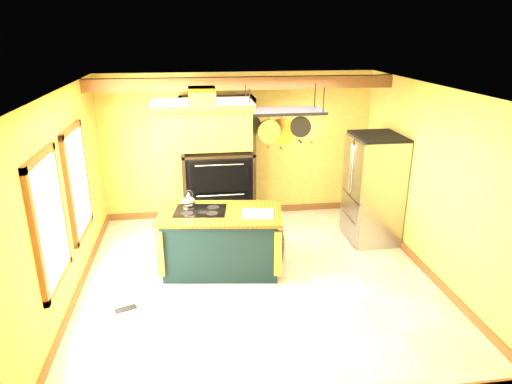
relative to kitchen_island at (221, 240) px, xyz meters
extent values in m
plane|color=beige|center=(0.50, -0.37, -0.47)|extent=(5.00, 5.00, 0.00)
plane|color=white|center=(0.50, -0.37, 2.23)|extent=(5.00, 5.00, 0.00)
cube|color=gold|center=(0.50, 2.13, 0.88)|extent=(5.00, 0.02, 2.70)
cube|color=gold|center=(0.50, -2.87, 0.88)|extent=(5.00, 0.02, 2.70)
cube|color=gold|center=(-2.00, -0.37, 0.88)|extent=(0.02, 5.00, 2.70)
cube|color=gold|center=(3.00, -0.37, 0.88)|extent=(0.02, 5.00, 2.70)
cube|color=brown|center=(0.50, 1.33, 2.12)|extent=(5.00, 0.15, 0.20)
cube|color=brown|center=(-1.97, -1.17, 0.93)|extent=(0.06, 1.06, 1.56)
cube|color=white|center=(-1.95, -1.17, 0.93)|extent=(0.02, 0.85, 1.34)
cube|color=brown|center=(-1.97, 0.23, 0.93)|extent=(0.06, 1.06, 1.56)
cube|color=white|center=(-1.95, 0.23, 0.93)|extent=(0.02, 0.85, 1.34)
cube|color=black|center=(0.00, 0.00, -0.03)|extent=(1.74, 1.10, 0.88)
cube|color=brown|center=(0.00, 0.00, 0.43)|extent=(1.89, 1.22, 0.04)
cube|color=black|center=(-0.28, 0.09, 0.46)|extent=(0.80, 0.61, 0.01)
ellipsoid|color=silver|center=(-0.44, 0.23, 0.56)|extent=(0.20, 0.20, 0.16)
cube|color=white|center=(0.53, -0.15, 0.46)|extent=(0.49, 0.40, 0.02)
cube|color=gold|center=(-0.20, 0.00, 1.70)|extent=(1.26, 0.68, 0.53)
cube|color=brown|center=(-0.20, 0.00, 2.00)|extent=(1.33, 0.75, 0.08)
cube|color=gold|center=(-0.20, 0.00, 2.10)|extent=(0.35, 0.35, 0.27)
cube|color=black|center=(0.90, 0.00, 1.89)|extent=(1.09, 0.55, 0.04)
cylinder|color=black|center=(0.41, -0.22, 2.06)|extent=(0.02, 0.02, 0.34)
cylinder|color=black|center=(1.39, 0.22, 2.06)|extent=(0.02, 0.02, 0.34)
cylinder|color=black|center=(0.46, 0.11, 1.69)|extent=(0.28, 0.04, 0.28)
cylinder|color=silver|center=(0.68, -0.11, 1.64)|extent=(0.33, 0.04, 0.33)
cylinder|color=#B7702D|center=(0.90, 0.11, 1.59)|extent=(0.37, 0.04, 0.37)
cylinder|color=black|center=(1.12, -0.11, 1.69)|extent=(0.28, 0.04, 0.28)
cylinder|color=silver|center=(1.34, 0.11, 1.64)|extent=(0.33, 0.04, 0.33)
cube|color=#9B9EA4|center=(2.61, 0.71, 0.42)|extent=(0.74, 0.91, 1.78)
cube|color=#9B9EA4|center=(2.22, 0.48, 0.81)|extent=(0.03, 0.44, 0.96)
cube|color=#9B9EA4|center=(2.22, 0.93, 0.81)|extent=(0.03, 0.44, 0.96)
cube|color=#9B9EA4|center=(2.22, 0.71, -0.06)|extent=(0.03, 0.87, 0.75)
cube|color=black|center=(2.61, 0.71, -0.44)|extent=(0.70, 0.86, 0.06)
cube|color=black|center=(0.10, 2.08, 0.68)|extent=(1.30, 0.06, 2.31)
cube|color=black|center=(-0.53, 1.84, 0.68)|extent=(0.06, 0.55, 2.31)
cube|color=black|center=(0.72, 1.84, 0.68)|extent=(0.06, 0.55, 2.31)
cube|color=black|center=(0.10, 1.84, 0.83)|extent=(1.30, 0.55, 0.05)
cube|color=black|center=(0.10, 1.87, 0.21)|extent=(1.18, 0.45, 1.24)
cube|color=black|center=(0.10, 1.54, 0.48)|extent=(1.02, 0.04, 0.55)
cube|color=black|center=(0.10, 1.54, -0.07)|extent=(1.02, 0.04, 0.50)
cube|color=black|center=(0.10, 1.84, 1.08)|extent=(1.18, 0.49, 0.02)
cube|color=black|center=(0.10, 1.84, 1.36)|extent=(1.18, 0.49, 0.02)
cube|color=black|center=(0.10, 1.84, 1.62)|extent=(1.18, 0.49, 0.03)
cylinder|color=white|center=(-0.22, 1.79, 1.13)|extent=(0.22, 0.22, 0.07)
cylinder|color=teal|center=(0.45, 1.79, 1.46)|extent=(0.10, 0.10, 0.17)
cube|color=black|center=(-1.31, -0.89, -0.46)|extent=(0.30, 0.21, 0.01)
camera|label=1|loc=(-0.35, -6.11, 2.96)|focal=32.00mm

